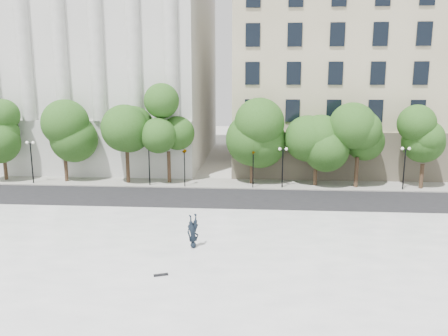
{
  "coord_description": "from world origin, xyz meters",
  "views": [
    {
      "loc": [
        4.42,
        -17.71,
        9.97
      ],
      "look_at": [
        2.39,
        10.0,
        4.42
      ],
      "focal_mm": 35.0,
      "sensor_mm": 36.0,
      "label": 1
    }
  ],
  "objects_px": {
    "skateboard": "(161,275)",
    "traffic_light_west": "(184,149)",
    "traffic_light_east": "(253,149)",
    "person_lying": "(193,243)"
  },
  "relations": [
    {
      "from": "skateboard",
      "to": "traffic_light_west",
      "type": "bearing_deg",
      "value": 75.95
    },
    {
      "from": "skateboard",
      "to": "traffic_light_east",
      "type": "bearing_deg",
      "value": 57.7
    },
    {
      "from": "person_lying",
      "to": "traffic_light_east",
      "type": "bearing_deg",
      "value": 40.63
    },
    {
      "from": "traffic_light_west",
      "to": "person_lying",
      "type": "xyz_separation_m",
      "value": [
        3.13,
        -16.21,
        -3.01
      ]
    },
    {
      "from": "traffic_light_west",
      "to": "skateboard",
      "type": "distance_m",
      "value": 20.4
    },
    {
      "from": "person_lying",
      "to": "traffic_light_west",
      "type": "bearing_deg",
      "value": 63.16
    },
    {
      "from": "person_lying",
      "to": "skateboard",
      "type": "relative_size",
      "value": 2.8
    },
    {
      "from": "traffic_light_west",
      "to": "person_lying",
      "type": "height_order",
      "value": "traffic_light_west"
    },
    {
      "from": "traffic_light_east",
      "to": "person_lying",
      "type": "relative_size",
      "value": 2.15
    },
    {
      "from": "traffic_light_east",
      "to": "skateboard",
      "type": "relative_size",
      "value": 6.01
    }
  ]
}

